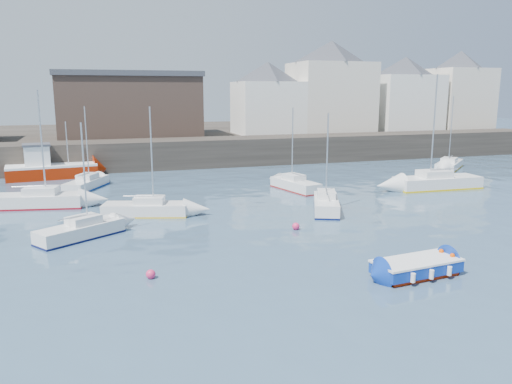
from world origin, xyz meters
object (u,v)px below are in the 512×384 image
object	(u,v)px
buoy_far	(173,207)
buoy_near	(151,278)
sailboat_d	(437,182)
sailboat_f	(295,184)
sailboat_a	(81,230)
sailboat_b	(146,209)
sailboat_e	(38,200)
sailboat_c	(326,204)
buoy_mid	(296,230)
sailboat_g	(449,165)
sailboat_h	(87,183)
fishing_boat	(49,167)
blue_dinghy	(416,267)

from	to	relation	value
buoy_far	buoy_near	bearing A→B (deg)	-102.26
sailboat_d	sailboat_f	world-z (taller)	sailboat_d
sailboat_a	sailboat_f	world-z (taller)	sailboat_f
sailboat_b	sailboat_e	size ratio (longest dim) A/B	0.87
sailboat_f	sailboat_d	bearing A→B (deg)	-14.59
sailboat_c	sailboat_f	bearing A→B (deg)	84.04
sailboat_c	buoy_mid	distance (m)	5.35
sailboat_d	sailboat_f	bearing A→B (deg)	165.41
sailboat_f	sailboat_b	bearing A→B (deg)	-158.35
sailboat_b	buoy_mid	xyz separation A→B (m)	(8.19, -6.26, -0.47)
sailboat_g	buoy_mid	distance (m)	30.19
sailboat_c	buoy_mid	bearing A→B (deg)	-135.11
sailboat_c	sailboat_h	distance (m)	20.90
sailboat_d	buoy_mid	bearing A→B (deg)	-153.07
fishing_boat	buoy_mid	size ratio (longest dim) A/B	18.41
blue_dinghy	sailboat_d	bearing A→B (deg)	50.42
sailboat_g	sailboat_h	xyz separation A→B (m)	(-36.82, 0.08, 0.02)
sailboat_f	sailboat_c	bearing A→B (deg)	-95.96
sailboat_g	buoy_near	distance (m)	40.77
sailboat_g	buoy_far	xyz separation A→B (m)	(-30.88, -8.96, -0.43)
sailboat_f	sailboat_g	world-z (taller)	sailboat_g
sailboat_e	sailboat_h	world-z (taller)	sailboat_e
sailboat_f	buoy_near	distance (m)	21.62
sailboat_f	sailboat_a	bearing A→B (deg)	-150.99
sailboat_a	sailboat_c	xyz separation A→B (m)	(15.97, 1.73, 0.06)
blue_dinghy	fishing_boat	world-z (taller)	fishing_boat
sailboat_f	fishing_boat	bearing A→B (deg)	147.83
buoy_mid	sailboat_b	bearing A→B (deg)	142.60
sailboat_c	sailboat_h	bearing A→B (deg)	139.33
sailboat_c	sailboat_g	bearing A→B (deg)	32.85
buoy_mid	sailboat_g	bearing A→B (deg)	34.96
blue_dinghy	sailboat_f	bearing A→B (deg)	83.40
sailboat_g	buoy_mid	world-z (taller)	sailboat_g
sailboat_f	sailboat_h	size ratio (longest dim) A/B	0.99
sailboat_a	sailboat_d	world-z (taller)	sailboat_d
sailboat_g	sailboat_d	bearing A→B (deg)	-133.14
sailboat_a	sailboat_e	world-z (taller)	sailboat_e
blue_dinghy	sailboat_g	xyz separation A→B (m)	(22.50, 26.01, 0.01)
sailboat_d	sailboat_h	distance (m)	29.79
fishing_boat	sailboat_b	xyz separation A→B (m)	(7.34, -17.70, -0.56)
sailboat_a	buoy_mid	world-z (taller)	sailboat_a
sailboat_c	sailboat_f	world-z (taller)	sailboat_f
sailboat_e	buoy_near	xyz separation A→B (m)	(6.17, -16.43, -0.54)
buoy_near	buoy_far	xyz separation A→B (m)	(2.99, 13.74, 0.00)
blue_dinghy	sailboat_f	xyz separation A→B (m)	(2.32, 20.03, 0.05)
blue_dinghy	sailboat_h	size ratio (longest dim) A/B	0.61
buoy_near	buoy_mid	size ratio (longest dim) A/B	0.94
fishing_boat	sailboat_d	distance (m)	35.48
sailboat_h	buoy_near	world-z (taller)	sailboat_h
sailboat_h	sailboat_g	bearing A→B (deg)	-0.13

